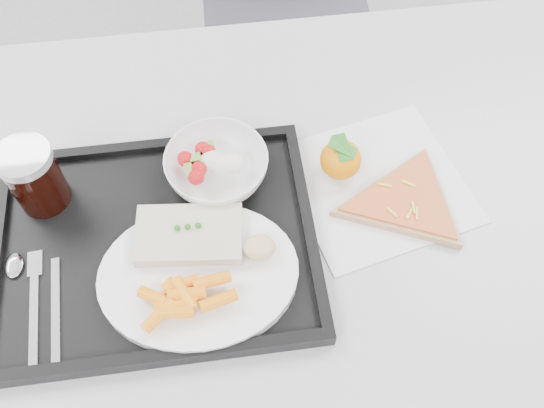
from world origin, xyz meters
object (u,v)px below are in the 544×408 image
object	(u,v)px
salad_bowl	(217,167)
pizza_slice	(406,202)
tangerine	(341,159)
cola_glass	(34,176)
tray	(156,244)
table	(255,232)
dinner_plate	(199,275)

from	to	relation	value
salad_bowl	pizza_slice	xyz separation A→B (m)	(0.27, -0.08, -0.03)
tangerine	pizza_slice	distance (m)	0.11
cola_glass	salad_bowl	bearing A→B (deg)	1.18
cola_glass	tray	bearing A→B (deg)	-31.51
cola_glass	tangerine	world-z (taller)	cola_glass
table	salad_bowl	world-z (taller)	salad_bowl
tangerine	dinner_plate	bearing A→B (deg)	-145.19
tray	dinner_plate	xyz separation A→B (m)	(0.06, -0.06, 0.02)
tangerine	salad_bowl	bearing A→B (deg)	177.33
dinner_plate	tangerine	world-z (taller)	tangerine
dinner_plate	salad_bowl	size ratio (longest dim) A/B	1.78
dinner_plate	cola_glass	world-z (taller)	cola_glass
tray	pizza_slice	distance (m)	0.37
table	cola_glass	size ratio (longest dim) A/B	11.11
dinner_plate	tray	bearing A→B (deg)	132.59
pizza_slice	dinner_plate	bearing A→B (deg)	-164.68
salad_bowl	cola_glass	xyz separation A→B (m)	(-0.25, -0.01, 0.03)
table	tangerine	xyz separation A→B (m)	(0.14, 0.05, 0.10)
cola_glass	pizza_slice	size ratio (longest dim) A/B	0.45
dinner_plate	pizza_slice	bearing A→B (deg)	15.32
table	tray	bearing A→B (deg)	-163.16
cola_glass	tangerine	size ratio (longest dim) A/B	1.40
tray	pizza_slice	size ratio (longest dim) A/B	1.88
salad_bowl	cola_glass	world-z (taller)	cola_glass
dinner_plate	pizza_slice	size ratio (longest dim) A/B	1.13
pizza_slice	tangerine	bearing A→B (deg)	140.61
tray	tangerine	bearing A→B (deg)	18.18
tray	dinner_plate	world-z (taller)	dinner_plate
table	salad_bowl	xyz separation A→B (m)	(-0.05, 0.06, 0.11)
table	tangerine	world-z (taller)	tangerine
tray	tangerine	world-z (taller)	tangerine
table	salad_bowl	bearing A→B (deg)	129.77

